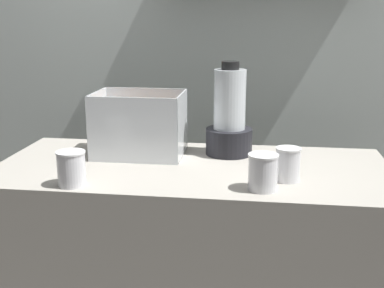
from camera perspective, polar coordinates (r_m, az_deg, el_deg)
counter at (r=1.97m, az=-0.00°, el=-15.12°), size 1.40×0.64×0.90m
back_wall_unit at (r=2.47m, az=2.60°, el=10.92°), size 2.60×0.24×2.50m
carrot_display_bin at (r=1.92m, az=-6.09°, el=0.94°), size 0.33×0.24×0.24m
blender_pitcher at (r=1.91m, az=4.28°, el=2.81°), size 0.18×0.18×0.35m
juice_cup_carrot_far_left at (r=1.62m, az=-13.57°, el=-2.94°), size 0.09×0.09×0.11m
juice_cup_carrot_left at (r=1.55m, az=8.07°, el=-3.38°), size 0.09×0.09×0.11m
juice_cup_carrot_middle at (r=1.64m, az=10.85°, el=-2.55°), size 0.08×0.08×0.11m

